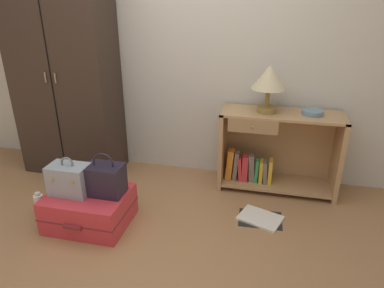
# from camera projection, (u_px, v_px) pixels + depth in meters

# --- Properties ---
(ground_plane) EXTENTS (9.00, 9.00, 0.00)m
(ground_plane) POSITION_uv_depth(u_px,v_px,m) (131.00, 259.00, 2.39)
(ground_plane) COLOR #9E7047
(back_wall) EXTENTS (6.40, 0.10, 2.60)m
(back_wall) POSITION_uv_depth(u_px,v_px,m) (184.00, 41.00, 3.22)
(back_wall) COLOR beige
(back_wall) RESTS_ON ground_plane
(wardrobe) EXTENTS (0.96, 0.47, 2.02)m
(wardrobe) POSITION_uv_depth(u_px,v_px,m) (65.00, 73.00, 3.30)
(wardrobe) COLOR #33261E
(wardrobe) RESTS_ON ground_plane
(bookshelf) EXTENTS (1.06, 0.39, 0.75)m
(bookshelf) POSITION_uv_depth(u_px,v_px,m) (273.00, 151.00, 3.17)
(bookshelf) COLOR tan
(bookshelf) RESTS_ON ground_plane
(table_lamp) EXTENTS (0.30, 0.30, 0.41)m
(table_lamp) POSITION_uv_depth(u_px,v_px,m) (269.00, 80.00, 2.90)
(table_lamp) COLOR olive
(table_lamp) RESTS_ON bookshelf
(bowl) EXTENTS (0.18, 0.18, 0.04)m
(bowl) POSITION_uv_depth(u_px,v_px,m) (312.00, 112.00, 2.94)
(bowl) COLOR slate
(bowl) RESTS_ON bookshelf
(suitcase_large) EXTENTS (0.62, 0.51, 0.27)m
(suitcase_large) POSITION_uv_depth(u_px,v_px,m) (90.00, 208.00, 2.73)
(suitcase_large) COLOR #D1333D
(suitcase_large) RESTS_ON ground_plane
(train_case) EXTENTS (0.30, 0.20, 0.31)m
(train_case) POSITION_uv_depth(u_px,v_px,m) (70.00, 179.00, 2.63)
(train_case) COLOR #8E99A3
(train_case) RESTS_ON suitcase_large
(handbag) EXTENTS (0.28, 0.19, 0.34)m
(handbag) POSITION_uv_depth(u_px,v_px,m) (105.00, 179.00, 2.63)
(handbag) COLOR #231E2D
(handbag) RESTS_ON suitcase_large
(bottle) EXTENTS (0.07, 0.07, 0.22)m
(bottle) POSITION_uv_depth(u_px,v_px,m) (40.00, 205.00, 2.82)
(bottle) COLOR white
(bottle) RESTS_ON ground_plane
(open_book_on_floor) EXTENTS (0.39, 0.34, 0.02)m
(open_book_on_floor) POSITION_uv_depth(u_px,v_px,m) (260.00, 218.00, 2.82)
(open_book_on_floor) COLOR white
(open_book_on_floor) RESTS_ON ground_plane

